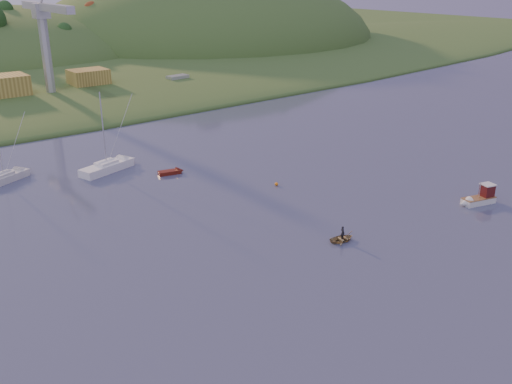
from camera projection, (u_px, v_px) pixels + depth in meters
hill_right at (206, 44)px, 243.00m from camera, size 150.00×130.00×60.00m
wharf at (62, 96)px, 137.28m from camera, size 42.00×16.00×2.40m
shed_west at (2, 86)px, 129.22m from camera, size 11.00×8.00×4.80m
shed_east at (89, 77)px, 142.18m from camera, size 9.00×7.00×4.00m
dock_crane at (45, 29)px, 127.11m from camera, size 3.20×28.00×20.30m
fishing_boat at (477, 199)px, 76.36m from camera, size 5.75×3.05×3.51m
sailboat_near at (107, 167)px, 88.84m from camera, size 9.40×5.24×12.49m
sailboat_far at (4, 177)px, 84.44m from camera, size 7.89×5.25×10.58m
canoe at (342, 239)px, 66.06m from camera, size 3.33×2.61×0.63m
paddler at (342, 235)px, 65.88m from camera, size 0.48×0.64×1.62m
red_tender at (174, 172)px, 88.17m from camera, size 4.22×2.20×1.37m
work_vessel at (178, 84)px, 151.60m from camera, size 13.73×6.03×3.43m
buoy_1 at (276, 184)px, 83.11m from camera, size 0.50×0.50×0.50m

